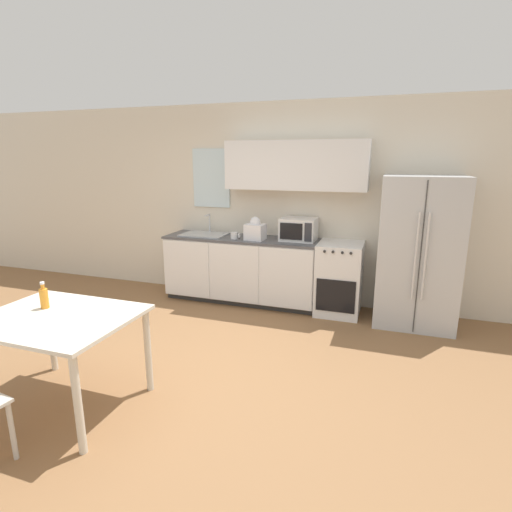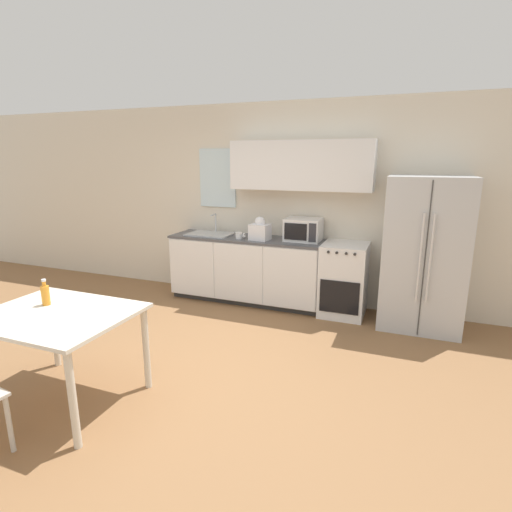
{
  "view_description": "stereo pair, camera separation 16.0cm",
  "coord_description": "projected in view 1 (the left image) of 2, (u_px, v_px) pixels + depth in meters",
  "views": [
    {
      "loc": [
        1.63,
        -2.96,
        1.97
      ],
      "look_at": [
        0.42,
        0.59,
        1.05
      ],
      "focal_mm": 28.0,
      "sensor_mm": 36.0,
      "label": 1
    },
    {
      "loc": [
        1.78,
        -2.91,
        1.97
      ],
      "look_at": [
        0.42,
        0.59,
        1.05
      ],
      "focal_mm": 28.0,
      "sensor_mm": 36.0,
      "label": 2
    }
  ],
  "objects": [
    {
      "name": "wall_back",
      "position": [
        272.0,
        198.0,
        5.49
      ],
      "size": [
        12.0,
        0.38,
        2.7
      ],
      "color": "beige",
      "rests_on": "ground_plane"
    },
    {
      "name": "grocery_bag_0",
      "position": [
        255.0,
        230.0,
        5.28
      ],
      "size": [
        0.27,
        0.23,
        0.31
      ],
      "rotation": [
        0.0,
        0.0,
        -0.09
      ],
      "color": "white",
      "rests_on": "kitchen_counter"
    },
    {
      "name": "coffee_mug",
      "position": [
        235.0,
        236.0,
        5.36
      ],
      "size": [
        0.13,
        0.09,
        0.09
      ],
      "color": "white",
      "rests_on": "kitchen_counter"
    },
    {
      "name": "dining_table",
      "position": [
        57.0,
        328.0,
        3.13
      ],
      "size": [
        1.18,
        0.94,
        0.77
      ],
      "color": "beige",
      "rests_on": "ground_plane"
    },
    {
      "name": "kitchen_counter",
      "position": [
        242.0,
        269.0,
        5.57
      ],
      "size": [
        2.15,
        0.61,
        0.91
      ],
      "color": "#333333",
      "rests_on": "ground_plane"
    },
    {
      "name": "drink_bottle",
      "position": [
        44.0,
        298.0,
        3.25
      ],
      "size": [
        0.07,
        0.07,
        0.22
      ],
      "color": "orange",
      "rests_on": "dining_table"
    },
    {
      "name": "microwave",
      "position": [
        299.0,
        229.0,
        5.25
      ],
      "size": [
        0.46,
        0.39,
        0.3
      ],
      "color": "silver",
      "rests_on": "kitchen_counter"
    },
    {
      "name": "oven_range",
      "position": [
        339.0,
        278.0,
        5.14
      ],
      "size": [
        0.56,
        0.62,
        0.93
      ],
      "color": "white",
      "rests_on": "ground_plane"
    },
    {
      "name": "kitchen_sink",
      "position": [
        205.0,
        234.0,
        5.64
      ],
      "size": [
        0.62,
        0.44,
        0.28
      ],
      "color": "#B7BABC",
      "rests_on": "kitchen_counter"
    },
    {
      "name": "ground_plane",
      "position": [
        193.0,
        376.0,
        3.7
      ],
      "size": [
        12.0,
        12.0,
        0.0
      ],
      "primitive_type": "plane",
      "color": "olive"
    },
    {
      "name": "refrigerator",
      "position": [
        418.0,
        252.0,
        4.71
      ],
      "size": [
        0.91,
        0.74,
        1.78
      ],
      "color": "silver",
      "rests_on": "ground_plane"
    }
  ]
}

